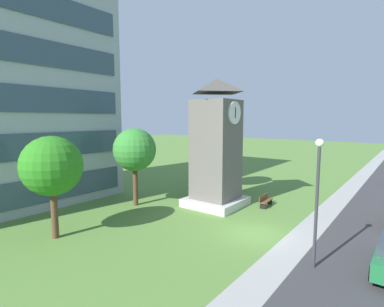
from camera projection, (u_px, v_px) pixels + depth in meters
name	position (u px, v px, depth m)	size (l,w,h in m)	color
ground_plane	(255.00, 233.00, 17.29)	(160.00, 160.00, 0.00)	#567F38
kerb_strip	(296.00, 244.00, 15.88)	(120.00, 1.60, 0.01)	#9E9E99
clock_tower	(216.00, 151.00, 22.43)	(4.01, 4.01, 9.62)	#605B56
park_bench	(265.00, 200.00, 22.62)	(1.83, 0.60, 0.88)	brown
street_lamp	(317.00, 189.00, 12.94)	(0.36, 0.36, 5.81)	#333338
tree_by_building	(224.00, 152.00, 28.60)	(3.30, 3.30, 5.19)	#513823
tree_streetside	(52.00, 166.00, 16.21)	(3.31, 3.31, 5.76)	#513823
tree_near_tower	(135.00, 150.00, 22.53)	(3.27, 3.27, 5.97)	#513823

